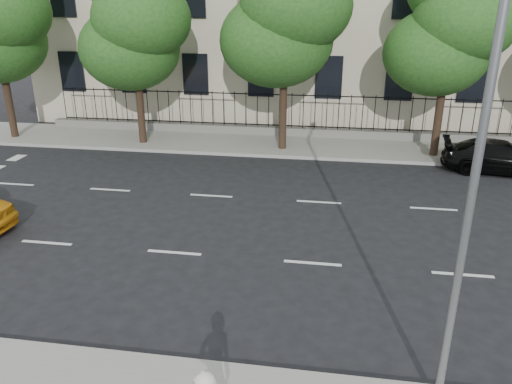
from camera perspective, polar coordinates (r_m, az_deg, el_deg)
ground at (r=12.01m, az=5.87°, el=-13.92°), size 120.00×120.00×0.00m
far_sidewalk at (r=24.78m, az=7.83°, el=5.15°), size 60.00×4.00×0.15m
lane_markings at (r=16.12m, az=6.89°, el=-4.17°), size 49.60×4.62×0.01m
iron_fence at (r=26.27m, az=8.00°, el=7.37°), size 30.00×0.50×2.20m
street_light at (r=8.52m, az=23.66°, el=7.59°), size 0.25×3.32×8.05m
tree_b at (r=24.99m, az=-13.63°, el=18.36°), size 5.53×5.12×8.97m
tree_c at (r=23.29m, az=3.47°, el=20.10°), size 5.89×5.50×9.80m
tree_d at (r=23.67m, az=21.39°, el=17.39°), size 5.34×4.94×8.84m
black_sedan at (r=23.29m, az=26.15°, el=3.61°), size 4.86×2.45×1.35m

